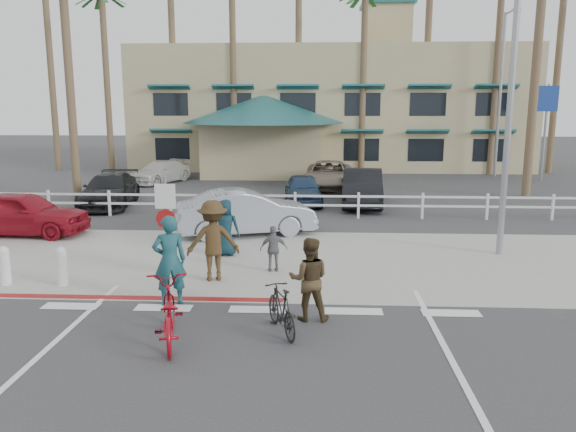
# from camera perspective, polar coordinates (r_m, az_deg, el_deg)

# --- Properties ---
(ground) EXTENTS (140.00, 140.00, 0.00)m
(ground) POSITION_cam_1_polar(r_m,az_deg,el_deg) (11.37, -3.40, -10.60)
(ground) COLOR #333335
(bike_path) EXTENTS (12.00, 16.00, 0.01)m
(bike_path) POSITION_cam_1_polar(r_m,az_deg,el_deg) (9.56, -4.76, -15.01)
(bike_path) COLOR #333335
(bike_path) RESTS_ON ground
(sidewalk_plaza) EXTENTS (22.00, 7.00, 0.01)m
(sidewalk_plaza) POSITION_cam_1_polar(r_m,az_deg,el_deg) (15.62, -1.60, -4.48)
(sidewalk_plaza) COLOR gray
(sidewalk_plaza) RESTS_ON ground
(cross_street) EXTENTS (40.00, 5.00, 0.01)m
(cross_street) POSITION_cam_1_polar(r_m,az_deg,el_deg) (19.50, -0.68, -1.32)
(cross_street) COLOR #333335
(cross_street) RESTS_ON ground
(parking_lot) EXTENTS (50.00, 16.00, 0.01)m
(parking_lot) POSITION_cam_1_polar(r_m,az_deg,el_deg) (28.83, 0.51, 2.75)
(parking_lot) COLOR #333335
(parking_lot) RESTS_ON ground
(curb_red) EXTENTS (7.00, 0.25, 0.02)m
(curb_red) POSITION_cam_1_polar(r_m,az_deg,el_deg) (13.12, -16.08, -7.98)
(curb_red) COLOR maroon
(curb_red) RESTS_ON ground
(rail_fence) EXTENTS (29.40, 0.16, 1.00)m
(rail_fence) POSITION_cam_1_polar(r_m,az_deg,el_deg) (21.34, 1.00, 1.12)
(rail_fence) COLOR silver
(rail_fence) RESTS_ON ground
(building) EXTENTS (28.00, 16.00, 11.30)m
(building) POSITION_cam_1_polar(r_m,az_deg,el_deg) (41.53, 4.13, 13.10)
(building) COLOR tan
(building) RESTS_ON ground
(sign_post) EXTENTS (0.50, 0.10, 2.90)m
(sign_post) POSITION_cam_1_polar(r_m,az_deg,el_deg) (13.46, -12.22, -0.95)
(sign_post) COLOR gray
(sign_post) RESTS_ON ground
(bollard_0) EXTENTS (0.26, 0.26, 0.95)m
(bollard_0) POSITION_cam_1_polar(r_m,az_deg,el_deg) (14.36, -21.98, -4.77)
(bollard_0) COLOR silver
(bollard_0) RESTS_ON ground
(bollard_1) EXTENTS (0.26, 0.26, 0.95)m
(bollard_1) POSITION_cam_1_polar(r_m,az_deg,el_deg) (15.00, -26.85, -4.51)
(bollard_1) COLOR silver
(bollard_1) RESTS_ON ground
(streetlight_0) EXTENTS (0.60, 2.00, 9.00)m
(streetlight_0) POSITION_cam_1_polar(r_m,az_deg,el_deg) (16.86, 21.69, 11.36)
(streetlight_0) COLOR gray
(streetlight_0) RESTS_ON ground
(streetlight_1) EXTENTS (0.60, 2.00, 9.50)m
(streetlight_1) POSITION_cam_1_polar(r_m,az_deg,el_deg) (36.15, 20.72, 11.29)
(streetlight_1) COLOR gray
(streetlight_1) RESTS_ON ground
(info_sign) EXTENTS (1.20, 0.16, 5.60)m
(info_sign) POSITION_cam_1_polar(r_m,az_deg,el_deg) (34.96, 24.64, 7.83)
(info_sign) COLOR navy
(info_sign) RESTS_ON ground
(palm_0) EXTENTS (4.00, 4.00, 15.00)m
(palm_0) POSITION_cam_1_polar(r_m,az_deg,el_deg) (40.48, -23.05, 14.94)
(palm_0) COLOR #1F5326
(palm_0) RESTS_ON ground
(palm_1) EXTENTS (4.00, 4.00, 13.00)m
(palm_1) POSITION_cam_1_polar(r_m,az_deg,el_deg) (37.94, -18.00, 14.07)
(palm_1) COLOR #1F5326
(palm_1) RESTS_ON ground
(palm_2) EXTENTS (4.00, 4.00, 16.00)m
(palm_2) POSITION_cam_1_polar(r_m,az_deg,el_deg) (37.83, -11.66, 16.67)
(palm_2) COLOR #1F5326
(palm_2) RESTS_ON ground
(palm_3) EXTENTS (4.00, 4.00, 14.00)m
(palm_3) POSITION_cam_1_polar(r_m,az_deg,el_deg) (35.99, -5.60, 15.53)
(palm_3) COLOR #1F5326
(palm_3) RESTS_ON ground
(palm_4) EXTENTS (4.00, 4.00, 15.00)m
(palm_4) POSITION_cam_1_polar(r_m,az_deg,el_deg) (36.67, 1.08, 16.28)
(palm_4) COLOR #1F5326
(palm_4) RESTS_ON ground
(palm_5) EXTENTS (4.00, 4.00, 13.00)m
(palm_5) POSITION_cam_1_polar(r_m,az_deg,el_deg) (35.68, 7.67, 14.72)
(palm_5) COLOR #1F5326
(palm_5) RESTS_ON ground
(palm_6) EXTENTS (4.00, 4.00, 17.00)m
(palm_6) POSITION_cam_1_polar(r_m,az_deg,el_deg) (37.37, 14.04, 17.41)
(palm_6) COLOR #1F5326
(palm_6) RESTS_ON ground
(palm_7) EXTENTS (4.00, 4.00, 14.00)m
(palm_7) POSITION_cam_1_polar(r_m,az_deg,el_deg) (37.21, 20.49, 14.76)
(palm_7) COLOR #1F5326
(palm_7) RESTS_ON ground
(palm_8) EXTENTS (4.00, 4.00, 15.00)m
(palm_8) POSITION_cam_1_polar(r_m,az_deg,el_deg) (39.52, 25.82, 14.84)
(palm_8) COLOR #1F5326
(palm_8) RESTS_ON ground
(palm_10) EXTENTS (4.00, 4.00, 12.00)m
(palm_10) POSITION_cam_1_polar(r_m,az_deg,el_deg) (27.91, -21.42, 14.07)
(palm_10) COLOR #1F5326
(palm_10) RESTS_ON ground
(palm_11) EXTENTS (4.00, 4.00, 14.00)m
(palm_11) POSITION_cam_1_polar(r_m,az_deg,el_deg) (28.39, 24.07, 15.85)
(palm_11) COLOR #1F5326
(palm_11) RESTS_ON ground
(bike_red) EXTENTS (1.26, 2.24, 1.12)m
(bike_red) POSITION_cam_1_polar(r_m,az_deg,el_deg) (10.45, -12.12, -9.57)
(bike_red) COLOR maroon
(bike_red) RESTS_ON ground
(rider_red) EXTENTS (0.84, 0.71, 1.96)m
(rider_red) POSITION_cam_1_polar(r_m,az_deg,el_deg) (12.21, -11.94, -4.44)
(rider_red) COLOR #1A4A52
(rider_red) RESTS_ON ground
(bike_black) EXTENTS (0.98, 1.59, 0.93)m
(bike_black) POSITION_cam_1_polar(r_m,az_deg,el_deg) (10.64, -0.67, -9.49)
(bike_black) COLOR black
(bike_black) RESTS_ON ground
(rider_black) EXTENTS (0.82, 0.64, 1.68)m
(rider_black) POSITION_cam_1_polar(r_m,az_deg,el_deg) (11.17, 2.15, -6.42)
(rider_black) COLOR #42341E
(rider_black) RESTS_ON ground
(pedestrian_a) EXTENTS (1.42, 1.02, 1.99)m
(pedestrian_a) POSITION_cam_1_polar(r_m,az_deg,el_deg) (13.75, -7.63, -2.49)
(pedestrian_a) COLOR #402E17
(pedestrian_a) RESTS_ON ground
(pedestrian_child) EXTENTS (0.74, 0.39, 1.20)m
(pedestrian_child) POSITION_cam_1_polar(r_m,az_deg,el_deg) (14.41, -1.46, -3.37)
(pedestrian_child) COLOR slate
(pedestrian_child) RESTS_ON ground
(pedestrian_b) EXTENTS (0.82, 0.56, 1.63)m
(pedestrian_b) POSITION_cam_1_polar(r_m,az_deg,el_deg) (16.01, -6.37, -1.18)
(pedestrian_b) COLOR #0E2933
(pedestrian_b) RESTS_ON ground
(car_white_sedan) EXTENTS (4.83, 2.90, 1.50)m
(car_white_sedan) POSITION_cam_1_polar(r_m,az_deg,el_deg) (18.55, -4.31, 0.36)
(car_white_sedan) COLOR #8C919D
(car_white_sedan) RESTS_ON ground
(car_red_compact) EXTENTS (4.37, 1.92, 1.46)m
(car_red_compact) POSITION_cam_1_polar(r_m,az_deg,el_deg) (20.46, -25.40, 0.26)
(car_red_compact) COLOR maroon
(car_red_compact) RESTS_ON ground
(lot_car_1) EXTENTS (2.49, 4.93, 1.37)m
(lot_car_1) POSITION_cam_1_polar(r_m,az_deg,el_deg) (25.04, -17.68, 2.52)
(lot_car_1) COLOR black
(lot_car_1) RESTS_ON ground
(lot_car_2) EXTENTS (1.85, 3.89, 1.28)m
(lot_car_2) POSITION_cam_1_polar(r_m,az_deg,el_deg) (24.41, 1.53, 2.72)
(lot_car_2) COLOR navy
(lot_car_2) RESTS_ON ground
(lot_car_3) EXTENTS (1.95, 4.78, 1.54)m
(lot_car_3) POSITION_cam_1_polar(r_m,az_deg,el_deg) (24.24, 7.56, 2.89)
(lot_car_3) COLOR black
(lot_car_3) RESTS_ON ground
(lot_car_4) EXTENTS (3.17, 4.50, 1.21)m
(lot_car_4) POSITION_cam_1_polar(r_m,az_deg,el_deg) (31.96, -12.87, 4.38)
(lot_car_4) COLOR beige
(lot_car_4) RESTS_ON ground
(lot_car_5) EXTENTS (2.71, 5.34, 1.45)m
(lot_car_5) POSITION_cam_1_polar(r_m,az_deg,el_deg) (28.70, 4.13, 4.13)
(lot_car_5) COLOR gray
(lot_car_5) RESTS_ON ground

